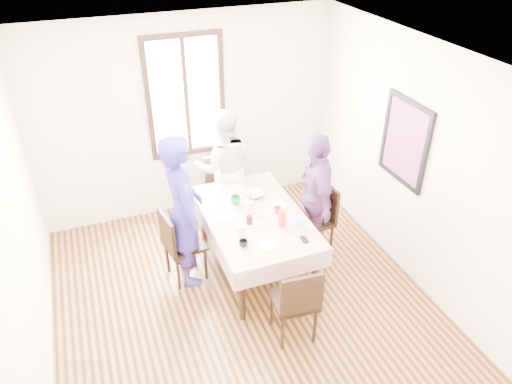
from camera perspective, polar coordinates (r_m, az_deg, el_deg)
ground at (r=5.41m, az=-1.10°, el=-13.71°), size 4.50×4.50×0.00m
back_wall at (r=6.46m, az=-8.16°, el=8.67°), size 4.00×0.00×4.00m
right_wall at (r=5.45m, az=18.92°, el=2.54°), size 0.00×4.50×4.50m
window_frame at (r=6.34m, az=-8.32°, el=11.10°), size 1.02×0.06×1.62m
window_pane at (r=6.34m, az=-8.35°, el=11.13°), size 0.90×0.02×1.50m
art_poster at (r=5.55m, az=17.26°, el=5.74°), size 0.04×0.76×0.96m
dining_table at (r=5.69m, az=-0.18°, el=-5.95°), size 0.96×1.60×0.75m
tablecloth at (r=5.47m, az=-0.19°, el=-2.80°), size 1.08×1.72×0.01m
chair_left at (r=5.59m, az=-8.45°, el=-6.16°), size 0.48×0.48×0.91m
chair_right at (r=5.95m, az=6.85°, el=-3.33°), size 0.43×0.43×0.91m
chair_far at (r=6.50m, az=-3.63°, el=0.18°), size 0.46×0.46×0.91m
chair_near at (r=4.88m, az=4.52°, el=-12.61°), size 0.45×0.45×0.91m
person_left at (r=5.32m, az=-8.61°, el=-2.23°), size 0.44×0.67×1.83m
person_far at (r=6.30m, az=-3.68°, el=2.85°), size 0.89×0.76×1.62m
person_right at (r=5.75m, az=6.89°, el=-0.49°), size 0.58×1.01×1.62m
mug_black at (r=4.99m, az=-1.51°, el=-6.10°), size 0.10×0.10×0.07m
mug_flag at (r=5.48m, az=2.60°, el=-2.18°), size 0.11×0.11×0.08m
mug_green at (r=5.65m, az=-2.46°, el=-0.92°), size 0.12×0.12×0.09m
serving_bowl at (r=5.78m, az=-0.20°, el=-0.29°), size 0.26×0.26×0.05m
juice_carton at (r=5.24m, az=3.11°, el=-3.17°), size 0.06×0.06×0.20m
butter_tub at (r=5.25m, az=5.13°, el=-4.03°), size 0.13×0.13×0.07m
jam_jar at (r=5.30m, az=-0.80°, el=-3.30°), size 0.07×0.07×0.10m
drinking_glass at (r=5.14m, az=-1.79°, el=-4.53°), size 0.08×0.08×0.11m
smartphone at (r=5.11m, az=5.75°, el=-5.64°), size 0.07×0.13×0.01m
flower_vase at (r=5.49m, az=-0.57°, el=-1.72°), size 0.07×0.07×0.14m
plate_left at (r=5.43m, az=-3.43°, el=-2.95°), size 0.20×0.20×0.01m
plate_right at (r=5.63m, az=2.71°, el=-1.55°), size 0.20×0.20×0.01m
plate_far at (r=5.95m, az=-2.09°, el=0.50°), size 0.20×0.20×0.01m
plate_near at (r=5.01m, az=1.46°, el=-6.37°), size 0.20×0.20×0.01m
butter_lid at (r=5.23m, az=5.15°, el=-3.68°), size 0.12×0.12×0.01m
flower_bunch at (r=5.42m, az=-0.58°, el=-0.68°), size 0.09×0.09×0.10m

